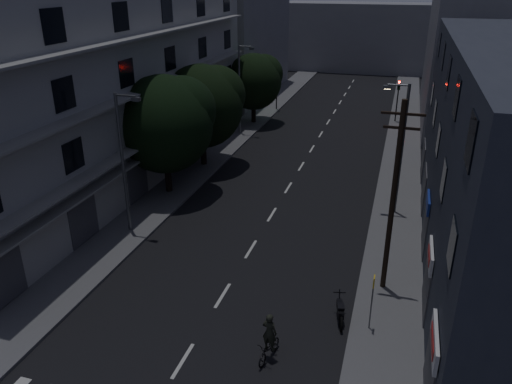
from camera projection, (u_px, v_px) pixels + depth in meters
The scene contains 21 objects.
ground at pixel (303, 164), 39.61m from camera, with size 160.00×160.00×0.00m, color black.
sidewalk_left at pixel (214, 154), 41.54m from camera, with size 3.00×90.00×0.15m, color #565659.
sidewalk_right at pixel (400, 173), 37.62m from camera, with size 3.00×90.00×0.15m, color #565659.
lane_markings at pixel (317, 141), 45.10m from camera, with size 0.15×60.50×0.01m.
building_left at pixel (112, 84), 33.79m from camera, with size 7.00×36.00×14.00m.
building_right at pixel (500, 158), 24.61m from camera, with size 6.19×28.00×11.00m.
building_far_left at pixel (246, 28), 59.77m from camera, with size 6.00×20.00×16.00m, color slate.
building_far_right at pixel (460, 56), 48.83m from camera, with size 6.00×20.00×13.00m, color slate.
building_far_end at pixel (363, 37), 77.18m from camera, with size 24.00×8.00×10.00m, color slate.
tree_near at pixel (165, 120), 32.44m from camera, with size 6.42×6.42×7.92m.
tree_mid at pixel (203, 103), 37.41m from camera, with size 6.27×6.27×7.72m.
tree_far at pixel (254, 79), 48.92m from camera, with size 5.48×5.48×6.78m.
traffic_signal_far_right at pixel (398, 92), 49.59m from camera, with size 0.28×0.37×4.10m.
traffic_signal_far_left at pixel (277, 82), 54.18m from camera, with size 0.28×0.37×4.10m.
street_lamp_left_near at pixel (124, 157), 27.33m from camera, with size 1.51×0.25×8.00m.
street_lamp_right at pixel (400, 144), 29.58m from camera, with size 1.51×0.25×8.00m.
street_lamp_left_far at pixel (241, 85), 45.28m from camera, with size 1.51×0.25×8.00m.
utility_pole at pixel (393, 196), 21.91m from camera, with size 1.80×0.24×9.00m.
bus_stop_sign at pixel (373, 293), 20.28m from camera, with size 0.06×0.35×2.52m.
motorcycle at pixel (340, 312), 21.46m from camera, with size 0.66×1.84×1.19m.
cyclist at pixel (269, 344), 19.25m from camera, with size 0.91×1.73×2.08m.
Camera 1 is at (7.05, -11.72, 13.75)m, focal length 35.00 mm.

